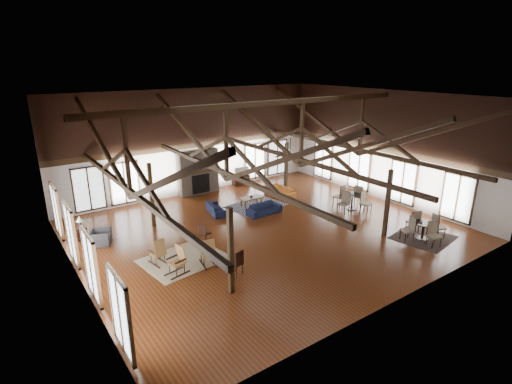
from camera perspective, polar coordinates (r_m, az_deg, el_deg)
floor at (r=18.46m, az=1.39°, el=-5.51°), size 16.00×16.00×0.00m
ceiling at (r=16.96m, az=1.54°, el=13.38°), size 16.00×14.00×0.02m
wall_back at (r=23.34m, az=-8.85°, el=7.08°), size 16.00×0.02×6.00m
wall_front at (r=12.81m, az=20.39°, el=-3.24°), size 16.00×0.02×6.00m
wall_left at (r=14.44m, az=-25.05°, el=-1.43°), size 0.02×14.00×6.00m
wall_right at (r=23.02m, az=17.82°, el=6.27°), size 0.02×14.00×6.00m
roof_truss at (r=17.24m, az=1.49°, el=6.84°), size 15.60×14.07×3.14m
post_grid at (r=17.90m, az=1.42°, el=-1.04°), size 8.16×7.16×3.05m
fireplace at (r=23.44m, az=-8.29°, el=2.85°), size 2.50×0.69×2.60m
ceiling_fan at (r=16.83m, az=4.88°, el=5.47°), size 1.60×1.60×0.75m
sofa_navy_front at (r=20.31m, az=1.20°, el=-2.42°), size 1.87×0.80×0.54m
sofa_navy_left at (r=20.56m, az=-5.69°, el=-2.32°), size 1.78×0.97×0.49m
sofa_orange at (r=22.92m, az=3.47°, el=0.04°), size 2.01×0.92×0.57m
coffee_table at (r=21.41m, az=-0.66°, el=-0.91°), size 1.23×0.62×0.47m
vase at (r=21.31m, az=-0.67°, el=-0.59°), size 0.21×0.21×0.17m
armchair at (r=18.29m, az=-21.39°, el=-6.03°), size 1.21×1.15×0.62m
side_table_lamp at (r=18.99m, az=-23.70°, el=-5.09°), size 0.43×0.43×1.10m
rocking_chair_a at (r=15.79m, az=-13.72°, el=-8.39°), size 0.57×0.88×1.06m
rocking_chair_b at (r=15.37m, az=-6.85°, el=-8.66°), size 0.60×0.92×1.10m
rocking_chair_c at (r=15.03m, az=-10.99°, el=-9.53°), size 0.94×0.65×1.11m
side_chair_a at (r=17.21m, az=-7.49°, el=-5.63°), size 0.49×0.49×0.89m
side_chair_b at (r=14.58m, az=-2.66°, el=-9.83°), size 0.53×0.53×1.01m
cafe_table_near at (r=18.88m, az=22.79°, el=-4.71°), size 2.06×2.06×1.06m
cafe_table_far at (r=21.44m, az=13.58°, el=-0.98°), size 2.20×2.20×1.13m
cup_near at (r=18.76m, az=22.53°, el=-3.91°), size 0.13×0.13×0.09m
cup_far at (r=21.33m, az=13.64°, el=-0.23°), size 0.15×0.15×0.10m
tv_console at (r=25.21m, az=-2.16°, el=1.75°), size 1.12×0.42×0.56m
television at (r=25.06m, az=-2.17°, el=2.99°), size 1.00×0.19×0.57m
rug_tan at (r=16.17m, az=-10.27°, el=-9.44°), size 3.36×2.80×0.01m
rug_navy at (r=21.50m, az=-0.00°, el=-1.97°), size 3.23×2.64×0.01m
rug_dark at (r=19.23m, az=22.76°, el=-5.99°), size 2.73×2.54×0.01m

